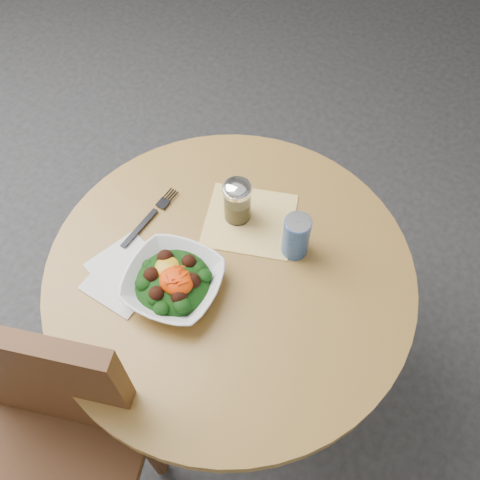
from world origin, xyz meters
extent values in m
plane|color=#29292B|center=(0.00, 0.00, 0.00)|extent=(6.00, 6.00, 0.00)
cylinder|color=black|center=(0.00, 0.00, 0.01)|extent=(0.52, 0.52, 0.03)
cylinder|color=black|center=(0.00, 0.00, 0.35)|extent=(0.10, 0.10, 0.71)
cylinder|color=#A77A3C|center=(0.00, 0.00, 0.73)|extent=(0.90, 0.90, 0.04)
cylinder|color=#543317|center=(-0.38, -0.52, 0.22)|extent=(0.04, 0.04, 0.45)
cylinder|color=#543317|center=(-0.03, -0.39, 0.22)|extent=(0.04, 0.04, 0.45)
cube|color=#543317|center=(-0.21, -0.45, 0.73)|extent=(0.42, 0.19, 0.52)
cube|color=#F6AC0C|center=(-0.04, 0.15, 0.75)|extent=(0.28, 0.27, 0.00)
cube|color=silver|center=(-0.22, -0.13, 0.75)|extent=(0.19, 0.19, 0.00)
cube|color=silver|center=(-0.20, -0.16, 0.75)|extent=(0.15, 0.15, 0.00)
imported|color=silver|center=(-0.08, -0.11, 0.78)|extent=(0.26, 0.26, 0.05)
ellipsoid|color=black|center=(-0.08, -0.11, 0.78)|extent=(0.18, 0.18, 0.06)
ellipsoid|color=gold|center=(-0.11, -0.09, 0.80)|extent=(0.06, 0.06, 0.02)
ellipsoid|color=#F65305|center=(-0.07, -0.12, 0.81)|extent=(0.08, 0.07, 0.04)
cube|color=black|center=(-0.26, -0.02, 0.76)|extent=(0.02, 0.14, 0.00)
cube|color=black|center=(-0.25, 0.09, 0.76)|extent=(0.03, 0.07, 0.00)
cylinder|color=silver|center=(-0.07, 0.15, 0.80)|extent=(0.07, 0.07, 0.10)
cylinder|color=olive|center=(-0.07, 0.15, 0.78)|extent=(0.06, 0.06, 0.06)
cylinder|color=white|center=(-0.07, 0.15, 0.86)|extent=(0.07, 0.07, 0.01)
ellipsoid|color=white|center=(-0.07, 0.15, 0.87)|extent=(0.07, 0.07, 0.03)
cylinder|color=#0D3895|center=(0.10, 0.13, 0.81)|extent=(0.07, 0.07, 0.12)
cylinder|color=silver|center=(0.10, 0.13, 0.87)|extent=(0.06, 0.06, 0.00)
cube|color=silver|center=(0.10, 0.14, 0.87)|extent=(0.02, 0.02, 0.00)
camera|label=1|loc=(0.36, -0.53, 1.88)|focal=40.00mm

